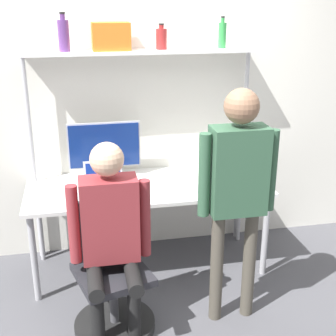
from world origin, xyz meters
name	(u,v)px	position (x,y,z in m)	size (l,w,h in m)	color
ground_plane	(157,291)	(0.00, 0.00, 0.00)	(12.00, 12.00, 0.00)	#4C4C51
wall_back	(139,101)	(0.00, 0.84, 1.35)	(8.00, 0.06, 2.70)	silver
desk	(148,192)	(0.00, 0.41, 0.68)	(1.95, 0.79, 0.74)	silver
shelf_unit	(141,83)	(0.00, 0.67, 1.53)	(1.85, 0.25, 1.79)	white
monitor	(104,148)	(-0.32, 0.65, 1.00)	(0.60, 0.20, 0.48)	#B7B7BC
laptop	(104,187)	(-0.36, 0.26, 0.82)	(0.30, 0.26, 0.26)	silver
cell_phone	(139,193)	(-0.10, 0.23, 0.75)	(0.07, 0.15, 0.01)	silver
office_chair	(111,291)	(-0.38, -0.33, 0.28)	(0.57, 0.57, 0.91)	black
person_seated	(110,227)	(-0.37, -0.38, 0.79)	(0.54, 0.47, 1.35)	black
person_standing	(238,180)	(0.47, -0.39, 1.06)	(0.53, 0.22, 1.66)	#4C473D
bottle_red	(161,39)	(0.17, 0.67, 1.87)	(0.09, 0.09, 0.20)	maroon
bottle_purple	(64,35)	(-0.58, 0.67, 1.91)	(0.09, 0.09, 0.29)	#593372
bottle_green	(222,35)	(0.67, 0.67, 1.90)	(0.06, 0.06, 0.25)	#2D8C3F
storage_box	(111,37)	(-0.23, 0.67, 1.90)	(0.29, 0.18, 0.21)	#D1661E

